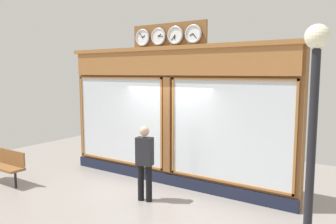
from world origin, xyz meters
TOP-DOWN VIEW (x-y plane):
  - shop_facade at (-0.00, -0.12)m, footprint 6.55×0.42m
  - pedestrian at (-0.18, 1.20)m, footprint 0.39×0.28m
  - street_lamp at (-3.85, 2.78)m, footprint 0.28×0.28m
  - street_bench at (3.57, 2.25)m, footprint 1.40×0.40m

SIDE VIEW (x-z plane):
  - street_bench at x=3.57m, z-range 0.09..0.96m
  - pedestrian at x=-0.18m, z-range 0.09..1.78m
  - shop_facade at x=0.00m, z-range -0.24..3.80m
  - street_lamp at x=-3.85m, z-range 0.56..3.95m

